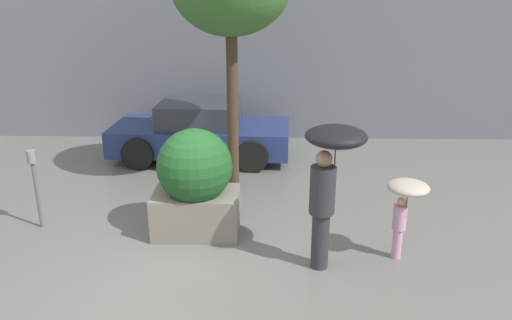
# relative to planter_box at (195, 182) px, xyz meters

# --- Properties ---
(ground_plane) EXTENTS (40.00, 40.00, 0.00)m
(ground_plane) POSITION_rel_planter_box_xyz_m (-0.16, -1.08, -0.87)
(ground_plane) COLOR slate
(building_facade) EXTENTS (18.00, 0.30, 6.00)m
(building_facade) POSITION_rel_planter_box_xyz_m (-0.16, 5.42, 2.13)
(building_facade) COLOR slate
(building_facade) RESTS_ON ground
(planter_box) EXTENTS (1.33, 1.16, 1.71)m
(planter_box) POSITION_rel_planter_box_xyz_m (0.00, 0.00, 0.00)
(planter_box) COLOR gray
(planter_box) RESTS_ON ground
(person_adult) EXTENTS (0.81, 0.81, 2.02)m
(person_adult) POSITION_rel_planter_box_xyz_m (1.93, -0.95, 0.60)
(person_adult) COLOR #2D2D33
(person_adult) RESTS_ON ground
(person_child) EXTENTS (0.57, 0.57, 1.22)m
(person_child) POSITION_rel_planter_box_xyz_m (3.03, -0.75, 0.09)
(person_child) COLOR #D199B7
(person_child) RESTS_ON ground
(parked_car_near) EXTENTS (4.01, 2.09, 1.30)m
(parked_car_near) POSITION_rel_planter_box_xyz_m (-0.40, 3.71, -0.26)
(parked_car_near) COLOR navy
(parked_car_near) RESTS_ON ground
(parking_meter) EXTENTS (0.14, 0.14, 1.32)m
(parking_meter) POSITION_rel_planter_box_xyz_m (-2.57, 0.12, 0.08)
(parking_meter) COLOR #595B60
(parking_meter) RESTS_ON ground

